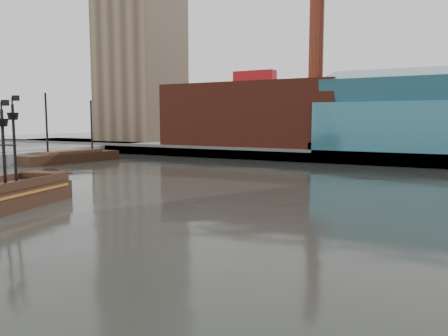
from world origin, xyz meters
The scene contains 6 objects.
ground centered at (0.00, 0.00, 0.00)m, with size 400.00×400.00×0.00m, color #292B26.
promenade_far centered at (0.00, 92.00, 1.00)m, with size 220.00×60.00×2.00m, color slate.
seawall centered at (0.00, 62.50, 1.30)m, with size 220.00×1.00×2.60m, color #4C4C49.
skyline centered at (5.21, 84.56, 24.55)m, with size 149.00×45.00×62.00m.
pirate_ship centered at (-17.92, 4.37, 1.08)m, with size 7.99×16.52×11.89m.
docked_vessel centered at (-48.40, 40.15, 0.91)m, with size 7.05×21.51×14.36m.
Camera 1 is at (20.78, -23.15, 8.63)m, focal length 35.00 mm.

